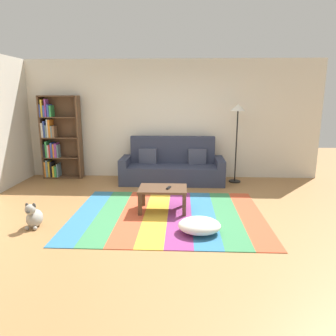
# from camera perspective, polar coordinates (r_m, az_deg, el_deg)

# --- Properties ---
(ground_plane) EXTENTS (14.00, 14.00, 0.00)m
(ground_plane) POSITION_cam_1_polar(r_m,az_deg,el_deg) (5.19, -0.41, -8.44)
(ground_plane) COLOR #9E7042
(back_wall) EXTENTS (6.80, 0.10, 2.70)m
(back_wall) POSITION_cam_1_polar(r_m,az_deg,el_deg) (7.40, 0.62, 8.75)
(back_wall) COLOR silver
(back_wall) RESTS_ON ground_plane
(rug) EXTENTS (3.06, 2.41, 0.01)m
(rug) POSITION_cam_1_polar(r_m,az_deg,el_deg) (5.16, -0.02, -8.51)
(rug) COLOR teal
(rug) RESTS_ON ground_plane
(couch) EXTENTS (2.26, 0.80, 1.00)m
(couch) POSITION_cam_1_polar(r_m,az_deg,el_deg) (7.03, 0.78, 0.15)
(couch) COLOR #2D3347
(couch) RESTS_ON ground_plane
(bookshelf) EXTENTS (0.90, 0.28, 1.90)m
(bookshelf) POSITION_cam_1_polar(r_m,az_deg,el_deg) (7.77, -19.56, 4.85)
(bookshelf) COLOR brown
(bookshelf) RESTS_ON ground_plane
(coffee_table) EXTENTS (0.79, 0.55, 0.39)m
(coffee_table) POSITION_cam_1_polar(r_m,az_deg,el_deg) (5.25, -0.93, -4.30)
(coffee_table) COLOR #513826
(coffee_table) RESTS_ON rug
(pouf) EXTENTS (0.60, 0.51, 0.21)m
(pouf) POSITION_cam_1_polar(r_m,az_deg,el_deg) (4.51, 5.71, -10.33)
(pouf) COLOR white
(pouf) RESTS_ON rug
(dog) EXTENTS (0.22, 0.35, 0.40)m
(dog) POSITION_cam_1_polar(r_m,az_deg,el_deg) (5.07, -23.13, -8.13)
(dog) COLOR #9E998E
(dog) RESTS_ON ground_plane
(standing_lamp) EXTENTS (0.32, 0.32, 1.72)m
(standing_lamp) POSITION_cam_1_polar(r_m,az_deg,el_deg) (7.02, 12.50, 8.91)
(standing_lamp) COLOR black
(standing_lamp) RESTS_ON ground_plane
(tv_remote) EXTENTS (0.08, 0.16, 0.02)m
(tv_remote) POSITION_cam_1_polar(r_m,az_deg,el_deg) (5.19, 0.12, -3.60)
(tv_remote) COLOR black
(tv_remote) RESTS_ON coffee_table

